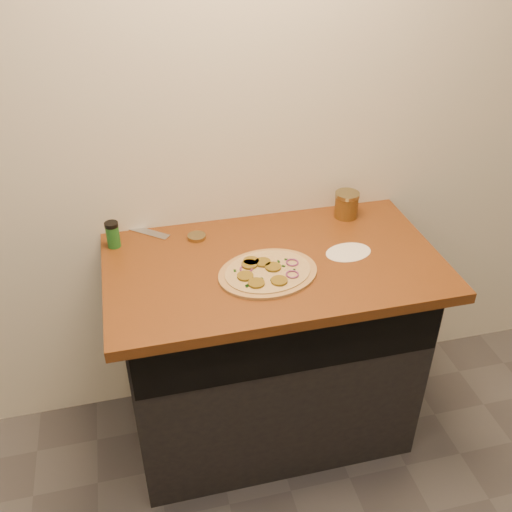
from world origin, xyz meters
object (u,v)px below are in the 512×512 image
object	(u,v)px
pizza	(267,272)
chefs_knife	(131,227)
salsa_jar	(346,205)
spice_shaker	(113,234)

from	to	relation	value
pizza	chefs_knife	size ratio (longest dim) A/B	1.68
salsa_jar	spice_shaker	world-z (taller)	salsa_jar
pizza	chefs_knife	distance (m)	0.61
pizza	salsa_jar	distance (m)	0.52
pizza	chefs_knife	world-z (taller)	pizza
salsa_jar	pizza	bearing A→B (deg)	-142.15
pizza	salsa_jar	xyz separation A→B (m)	(0.41, 0.32, 0.04)
chefs_knife	spice_shaker	distance (m)	0.14
chefs_knife	salsa_jar	distance (m)	0.86
pizza	salsa_jar	world-z (taller)	salsa_jar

